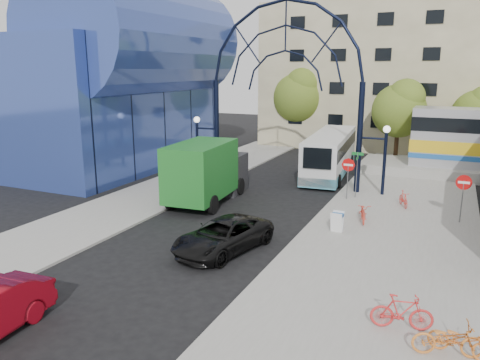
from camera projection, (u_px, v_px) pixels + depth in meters
The scene contains 21 objects.
ground at pixel (171, 260), 19.54m from camera, with size 120.00×120.00×0.00m, color black.
sidewalk_east at pixel (382, 255), 19.85m from camera, with size 8.00×56.00×0.12m, color gray.
plaza_west at pixel (132, 203), 27.46m from camera, with size 5.00×50.00×0.12m, color gray.
gateway_arch at pixel (285, 56), 29.95m from camera, with size 13.64×0.44×12.10m.
stop_sign at pixel (348, 169), 27.77m from camera, with size 0.80×0.07×2.50m.
do_not_enter_sign at pixel (463, 187), 23.50m from camera, with size 0.76×0.07×2.48m.
street_name_sign at pixel (357, 165), 28.11m from camera, with size 0.70×0.70×2.80m.
sandwich_board at pixel (337, 219), 22.41m from camera, with size 0.55×0.61×0.99m.
transit_hall at pixel (108, 82), 37.43m from camera, with size 16.50×18.00×14.50m.
apartment_block at pixel (370, 76), 48.07m from camera, with size 20.00×12.10×14.00m.
tree_north_a at pixel (401, 108), 38.96m from camera, with size 4.48×4.48×7.00m.
tree_north_b at pixel (300, 95), 46.37m from camera, with size 5.12×5.12×8.00m.
tree_north_c at pixel (479, 112), 38.39m from camera, with size 4.16×4.16×6.50m.
city_bus at pixel (330, 153), 35.06m from camera, with size 3.48×11.38×3.08m.
green_truck at pixel (208, 171), 27.77m from camera, with size 3.25×7.43×3.66m.
black_suv at pixel (223, 236), 20.32m from camera, with size 2.33×5.06×1.41m, color black.
bike_near_a at pixel (363, 212), 23.97m from camera, with size 0.65×1.87×0.98m, color red.
bike_near_b at pixel (403, 199), 26.56m from camera, with size 0.42×1.49×0.89m, color #EF392F.
bike_far_a at pixel (461, 340), 12.73m from camera, with size 0.60×1.73×0.91m, color orange.
bike_far_b at pixel (402, 312), 14.02m from camera, with size 0.52×1.85×1.11m, color red.
bike_far_c at pixel (448, 339), 12.71m from camera, with size 0.67×1.91×1.00m, color orange.
Camera 1 is at (10.19, -15.39, 7.79)m, focal length 35.00 mm.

